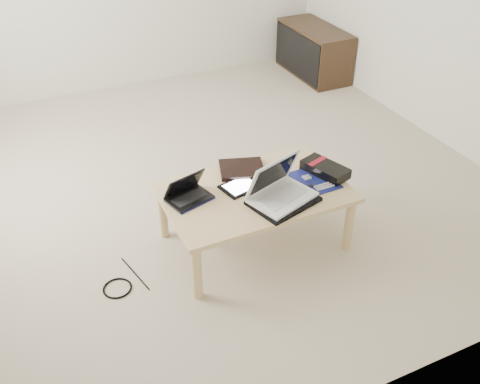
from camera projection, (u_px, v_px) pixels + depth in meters
name	position (u px, v px, depth m)	size (l,w,h in m)	color
ground	(209.00, 180.00, 4.02)	(4.00, 4.00, 0.00)	#C0B39C
coffee_table	(255.00, 197.00, 3.23)	(1.10, 0.70, 0.40)	tan
media_cabinet	(313.00, 51.00, 5.57)	(0.41, 0.90, 0.50)	#3B2918
book	(242.00, 169.00, 3.38)	(0.33, 0.30, 0.03)	black
netbook	(188.00, 194.00, 3.11)	(0.29, 0.24, 0.16)	black
tablet	(240.00, 186.00, 3.23)	(0.26, 0.22, 0.01)	black
remote	(274.00, 183.00, 3.26)	(0.11, 0.21, 0.02)	silver
neoprene_sleeve	(283.00, 201.00, 3.10)	(0.37, 0.27, 0.02)	black
white_laptop	(279.00, 189.00, 3.09)	(0.43, 0.36, 0.25)	white
motherboard	(314.00, 180.00, 3.29)	(0.24, 0.30, 0.01)	#0B0F4A
gpu_box	(325.00, 169.00, 3.34)	(0.24, 0.33, 0.07)	black
cable_coil	(243.00, 191.00, 3.19)	(0.10, 0.10, 0.01)	black
floor_cable_coil	(117.00, 288.00, 3.08)	(0.17, 0.17, 0.01)	black
floor_cable_trail	(135.00, 273.00, 3.18)	(0.01, 0.01, 0.34)	black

